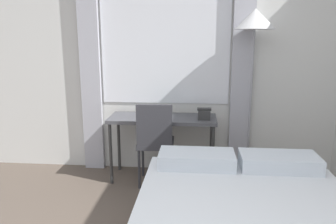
{
  "coord_description": "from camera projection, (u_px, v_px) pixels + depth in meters",
  "views": [
    {
      "loc": [
        0.32,
        -1.0,
        1.63
      ],
      "look_at": [
        0.04,
        2.2,
        0.89
      ],
      "focal_mm": 35.0,
      "sensor_mm": 36.0,
      "label": 1
    }
  ],
  "objects": [
    {
      "name": "wall_back_with_window",
      "position": [
        169.0,
        61.0,
        3.89
      ],
      "size": [
        4.93,
        0.13,
        2.7
      ],
      "color": "silver",
      "rests_on": "ground_plane"
    },
    {
      "name": "desk",
      "position": [
        163.0,
        123.0,
        3.74
      ],
      "size": [
        1.21,
        0.47,
        0.74
      ],
      "color": "#4C4C51",
      "rests_on": "ground_plane"
    },
    {
      "name": "desk_chair",
      "position": [
        155.0,
        139.0,
        3.58
      ],
      "size": [
        0.42,
        0.42,
        0.95
      ],
      "rotation": [
        0.0,
        0.0,
        0.05
      ],
      "color": "#333338",
      "rests_on": "ground_plane"
    },
    {
      "name": "standing_lamp",
      "position": [
        254.0,
        31.0,
        3.44
      ],
      "size": [
        0.44,
        0.44,
        1.92
      ],
      "color": "#4C4C51",
      "rests_on": "ground_plane"
    },
    {
      "name": "telephone",
      "position": [
        204.0,
        114.0,
        3.63
      ],
      "size": [
        0.15,
        0.18,
        0.12
      ],
      "color": "#2D2D2D",
      "rests_on": "desk"
    },
    {
      "name": "book",
      "position": [
        155.0,
        117.0,
        3.66
      ],
      "size": [
        0.3,
        0.19,
        0.02
      ],
      "rotation": [
        0.0,
        0.0,
        -0.06
      ],
      "color": "#33664C",
      "rests_on": "desk"
    }
  ]
}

